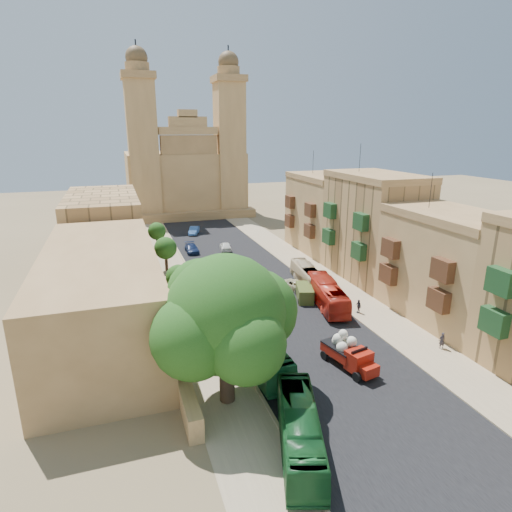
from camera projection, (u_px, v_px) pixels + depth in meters
ground at (369, 407)px, 30.74m from camera, size 260.00×260.00×0.00m
road_surface at (247, 276)px, 58.05m from camera, size 14.00×140.00×0.01m
sidewalk_east at (310, 269)px, 60.91m from camera, size 5.00×140.00×0.01m
sidewalk_west at (177, 284)px, 55.19m from camera, size 5.00×140.00×0.01m
kerb_east at (294, 271)px, 60.15m from camera, size 0.25×140.00×0.12m
kerb_west at (196, 281)px, 55.93m from camera, size 0.25×140.00×0.12m
townhouse_b at (449, 266)px, 43.95m from camera, size 9.00×14.00×14.90m
townhouse_c at (373, 226)px, 56.34m from camera, size 9.00×14.00×17.40m
townhouse_d at (324, 213)px, 69.30m from camera, size 9.00×14.00×15.90m
west_wall at (161, 310)px, 44.93m from camera, size 1.00×40.00×1.80m
west_building_low at (102, 294)px, 40.52m from camera, size 10.00×28.00×8.40m
west_building_mid at (104, 228)px, 63.96m from camera, size 10.00×22.00×10.00m
church at (185, 173)px, 99.61m from camera, size 28.00×22.50×36.30m
ficus_tree at (227, 318)px, 29.70m from camera, size 11.11×10.22×11.11m
street_tree_a at (198, 317)px, 37.73m from camera, size 3.16×3.16×4.86m
street_tree_b at (178, 277)px, 48.74m from camera, size 2.88×2.88×4.43m
street_tree_c at (166, 248)px, 59.59m from camera, size 3.15×3.15×4.85m
street_tree_d at (157, 231)px, 70.58m from camera, size 2.92×2.92×4.50m
red_truck at (349, 353)px, 35.47m from camera, size 3.09×5.57×3.09m
olive_pickup at (305, 293)px, 49.93m from camera, size 2.83×4.28×1.63m
bus_green_south at (299, 429)px, 26.38m from camera, size 5.21×9.97×2.72m
bus_green_north at (259, 350)px, 35.64m from camera, size 2.80×10.46×2.89m
bus_red_east at (327, 294)px, 47.97m from camera, size 4.39×10.42×2.83m
bus_cream_east at (307, 275)px, 54.92m from camera, size 3.18×9.02×2.46m
car_blue_a at (265, 343)px, 38.45m from camera, size 2.90×4.47×1.42m
car_white_a at (243, 280)px, 54.91m from camera, size 1.55×3.68×1.18m
car_cream at (293, 284)px, 53.47m from camera, size 3.26×4.62×1.17m
car_dkblue at (192, 248)px, 69.13m from camera, size 1.94×4.69×1.36m
car_white_b at (226, 246)px, 70.31m from camera, size 2.19×4.28×1.39m
car_blue_b at (194, 230)px, 81.33m from camera, size 2.85×4.57×1.42m
pedestrian_a at (442, 340)px, 38.71m from camera, size 0.62×0.45×1.58m
pedestrian_c at (358, 306)px, 46.29m from camera, size 0.39×0.89×1.51m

